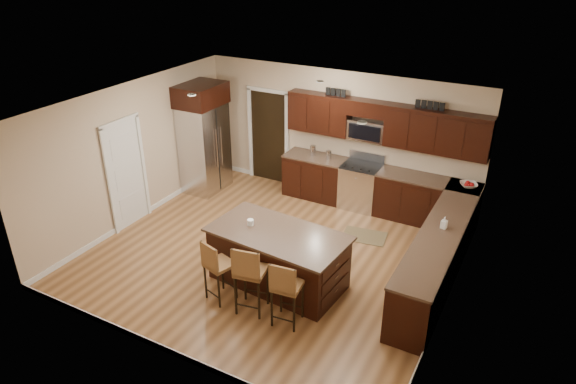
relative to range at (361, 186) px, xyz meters
The scene contains 23 objects.
floor 2.59m from the range, 105.51° to the right, with size 6.00×6.00×0.00m, color #97673C.
ceiling 3.38m from the range, 105.51° to the right, with size 6.00×6.00×0.00m, color silver.
wall_back 1.15m from the range, 156.28° to the left, with size 6.00×6.00×0.00m, color #C6AE8F.
wall_left 4.51m from the range, 146.33° to the right, with size 5.50×5.50×0.00m, color #C6AE8F.
wall_right 3.49m from the range, 46.57° to the right, with size 5.50×5.50×0.00m, color #C6AE8F.
base_cabinets 1.58m from the range, 39.46° to the right, with size 4.02×3.96×0.92m.
upper_cabinets 1.42m from the range, 20.23° to the left, with size 4.00×0.33×0.80m.
range is the anchor object (origin of this frame).
microwave 1.16m from the range, 90.00° to the left, with size 0.76×0.31×0.40m, color silver.
doorway 2.41m from the range, behind, with size 0.85×0.03×2.06m, color black.
pantry_door 4.61m from the range, 143.07° to the right, with size 0.03×0.80×2.04m, color white.
letter_decor 1.84m from the range, 31.31° to the left, with size 2.20×0.03×0.15m, color black, non-canonical shape.
island 3.10m from the range, 93.68° to the right, with size 2.25×1.31×0.92m.
stool_left 4.01m from the range, 101.33° to the right, with size 0.48×0.48×1.03m.
stool_mid 3.95m from the range, 92.88° to the right, with size 0.49×0.49×1.14m.
stool_right 3.96m from the range, 84.27° to the right, with size 0.44×0.44×1.06m.
refrigerator 3.47m from the range, 166.41° to the right, with size 0.79×1.01×2.35m.
floor_mat 1.30m from the range, 64.18° to the right, with size 0.80×0.53×0.01m, color brown.
fruit_bowl 2.13m from the range, ahead, with size 0.31×0.31×0.08m, color silver.
soap_bottle 2.71m from the range, 40.55° to the right, with size 0.09×0.09×0.20m, color #B2B2B2.
canister_tall 1.23m from the range, behind, with size 0.12×0.12×0.22m, color silver.
canister_short 0.91m from the range, behind, with size 0.11×0.11×0.18m, color silver.
island_jar 3.21m from the range, 102.74° to the right, with size 0.10×0.10×0.10m, color white.
Camera 1 is at (3.86, -6.57, 5.00)m, focal length 32.00 mm.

